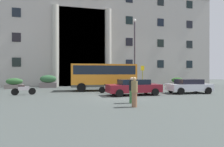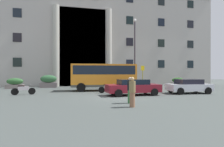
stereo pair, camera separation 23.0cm
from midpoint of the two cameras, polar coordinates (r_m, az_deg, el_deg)
ground_plane at (r=14.23m, az=1.70°, el=-7.77°), size 80.00×64.00×0.12m
office_building_facade at (r=31.86m, az=-6.11°, el=10.60°), size 40.23×9.70×15.36m
orange_minibus at (r=19.47m, az=-2.32°, el=-0.46°), size 6.97×2.98×2.85m
bus_stop_sign at (r=22.77m, az=10.02°, el=-0.27°), size 0.44×0.08×2.82m
hedge_planter_far_west at (r=24.94m, az=1.97°, el=-2.84°), size 1.87×0.90×1.24m
hedge_planter_entrance_right at (r=24.29m, az=-6.21°, el=-2.60°), size 1.78×0.88×1.52m
hedge_planter_east at (r=24.63m, az=-19.29°, el=-2.44°), size 2.11×0.89×1.64m
hedge_planter_west at (r=24.76m, az=-28.26°, el=-2.83°), size 1.99×0.84×1.29m
hedge_planter_far_east at (r=28.35m, az=20.44°, el=-2.51°), size 1.96×0.88×1.22m
parked_coupe_end at (r=15.50m, az=7.11°, el=-4.26°), size 4.67×2.14×1.36m
parked_estate_mid at (r=18.30m, az=23.52°, el=-3.65°), size 4.03×2.26×1.32m
motorcycle_near_kerb at (r=17.38m, az=-26.14°, el=-4.64°), size 1.93×0.58×0.89m
scooter_by_planter at (r=17.07m, az=-0.92°, el=-4.71°), size 1.91×0.55×0.89m
pedestrian_woman_with_bag at (r=10.10m, az=7.12°, el=-5.85°), size 0.36×0.36×1.68m
pedestrian_man_crossing at (r=11.39m, az=6.36°, el=-5.28°), size 0.36×0.36×1.64m
lamppost_plaza_centre at (r=23.19m, az=7.55°, el=7.94°), size 0.40×0.40×8.80m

